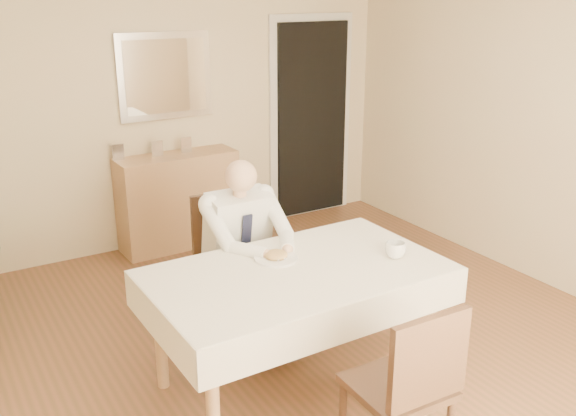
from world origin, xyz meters
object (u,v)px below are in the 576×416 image
dining_table (297,282)px  coffee_mug (395,250)px  seated_man (249,245)px  sideboard (179,201)px  chair_near (410,382)px  chair_far (230,252)px

dining_table → coffee_mug: (0.60, -0.16, 0.13)m
seated_man → sideboard: size_ratio=1.14×
seated_man → coffee_mug: bearing=-51.8°
chair_near → coffee_mug: size_ratio=7.42×
dining_table → chair_far: bearing=89.4°
chair_near → sideboard: 3.38m
chair_far → chair_near: size_ratio=1.02×
dining_table → seated_man: bearing=89.4°
chair_near → dining_table: bearing=94.5°
seated_man → chair_near: bearing=-88.2°
chair_near → sideboard: size_ratio=0.85×
dining_table → seated_man: 0.59m
chair_far → chair_near: (0.05, -1.83, -0.01)m
coffee_mug → sideboard: size_ratio=0.11×
dining_table → chair_far: (-0.00, 0.89, -0.13)m
dining_table → chair_near: bearing=-87.7°
coffee_mug → sideboard: sideboard is taller
dining_table → sideboard: bearing=84.0°
chair_near → chair_far: bearing=93.1°
dining_table → chair_far: 0.90m
chair_near → seated_man: 1.55m
chair_far → sideboard: bearing=86.9°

